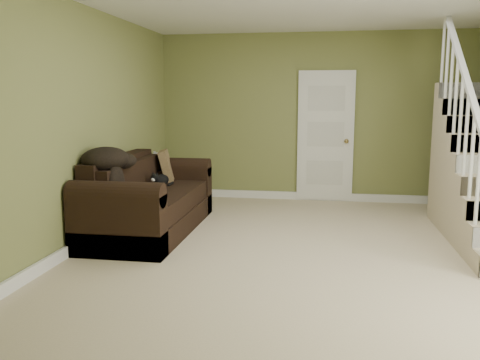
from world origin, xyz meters
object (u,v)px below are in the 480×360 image
(sofa, at_px, (147,203))
(cat, at_px, (161,180))
(side_table, at_px, (153,190))
(banana, at_px, (157,193))

(sofa, bearing_deg, cat, 79.34)
(side_table, height_order, cat, side_table)
(sofa, distance_m, banana, 0.37)
(side_table, relative_size, banana, 4.84)
(cat, bearing_deg, sofa, -87.29)
(cat, distance_m, banana, 0.61)
(sofa, xyz_separation_m, banana, (0.22, -0.24, 0.17))
(cat, relative_size, banana, 2.40)
(side_table, xyz_separation_m, banana, (0.47, -1.21, 0.20))
(side_table, bearing_deg, banana, -68.65)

